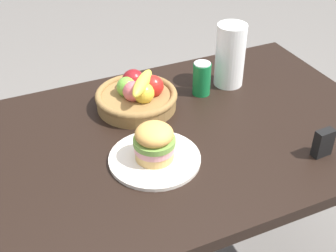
% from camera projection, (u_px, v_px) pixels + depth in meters
% --- Properties ---
extents(dining_table, '(1.40, 0.90, 0.75)m').
position_uv_depth(dining_table, '(178.00, 156.00, 1.55)').
color(dining_table, black).
rests_on(dining_table, ground_plane).
extents(plate, '(0.28, 0.28, 0.01)m').
position_uv_depth(plate, '(155.00, 159.00, 1.37)').
color(plate, silver).
rests_on(plate, dining_table).
extents(sandwich, '(0.13, 0.13, 0.12)m').
position_uv_depth(sandwich, '(154.00, 142.00, 1.34)').
color(sandwich, '#DBAD60').
rests_on(sandwich, plate).
extents(soda_can, '(0.07, 0.07, 0.13)m').
position_uv_depth(soda_can, '(202.00, 79.00, 1.66)').
color(soda_can, '#147238').
rests_on(soda_can, dining_table).
extents(fruit_basket, '(0.29, 0.29, 0.13)m').
position_uv_depth(fruit_basket, '(137.00, 95.00, 1.59)').
color(fruit_basket, olive).
rests_on(fruit_basket, dining_table).
extents(paper_towel_roll, '(0.11, 0.11, 0.24)m').
position_uv_depth(paper_towel_roll, '(230.00, 55.00, 1.69)').
color(paper_towel_roll, white).
rests_on(paper_towel_roll, dining_table).
extents(napkin_holder, '(0.06, 0.03, 0.09)m').
position_uv_depth(napkin_holder, '(323.00, 143.00, 1.38)').
color(napkin_holder, black).
rests_on(napkin_holder, dining_table).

